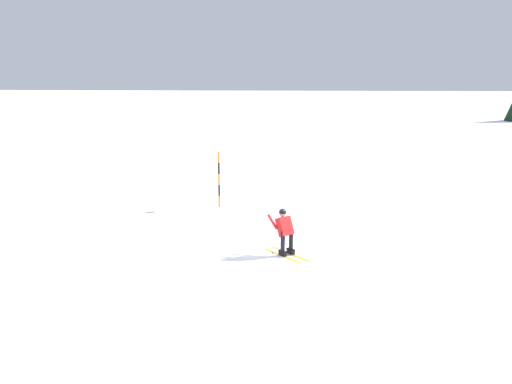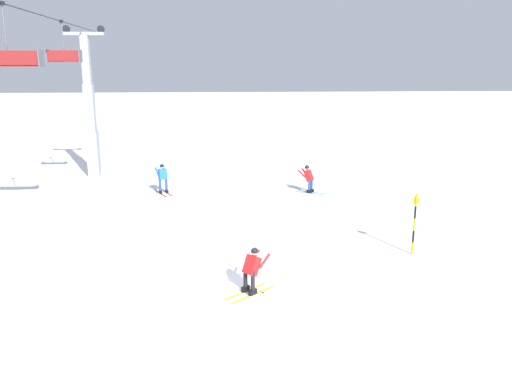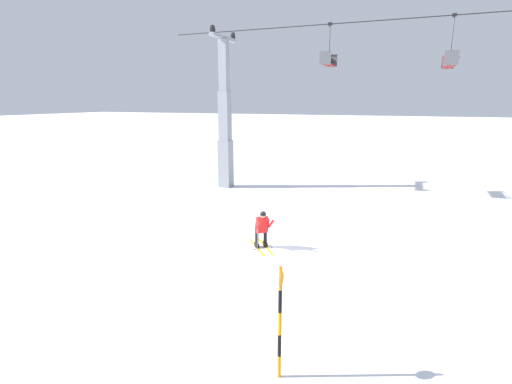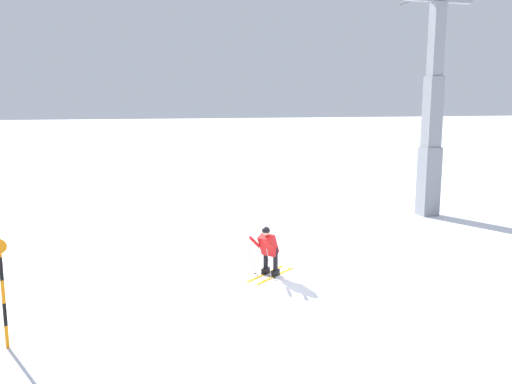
# 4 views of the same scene
# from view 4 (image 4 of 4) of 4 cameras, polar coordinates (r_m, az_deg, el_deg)

# --- Properties ---
(ground_plane) EXTENTS (260.00, 260.00, 0.00)m
(ground_plane) POSITION_cam_4_polar(r_m,az_deg,el_deg) (14.40, 3.31, -9.47)
(ground_plane) COLOR white
(skier_carving_main) EXTENTS (1.42, 1.61, 1.52)m
(skier_carving_main) POSITION_cam_4_polar(r_m,az_deg,el_deg) (14.48, 1.31, -6.05)
(skier_carving_main) COLOR yellow
(skier_carving_main) RESTS_ON ground_plane
(lift_tower_near) EXTENTS (0.72, 2.98, 9.13)m
(lift_tower_near) POSITION_cam_4_polar(r_m,az_deg,el_deg) (22.99, 18.39, 7.06)
(lift_tower_near) COLOR gray
(lift_tower_near) RESTS_ON ground_plane
(trail_marker_pole) EXTENTS (0.07, 0.28, 2.29)m
(trail_marker_pole) POSITION_cam_4_polar(r_m,az_deg,el_deg) (11.35, -25.59, -9.24)
(trail_marker_pole) COLOR orange
(trail_marker_pole) RESTS_ON ground_plane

